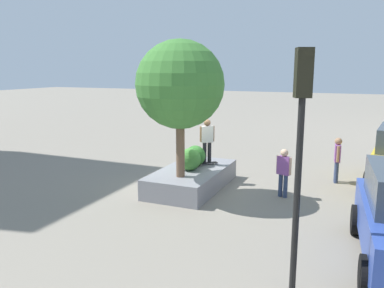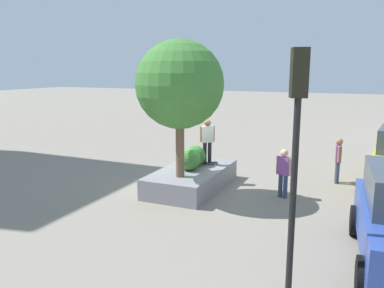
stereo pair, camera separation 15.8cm
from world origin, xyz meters
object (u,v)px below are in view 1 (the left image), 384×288
Objects in this scene: plaza_tree at (180,85)px; traffic_light_corner at (300,131)px; skateboarder at (207,138)px; skateboard at (207,163)px; planter_ledge at (192,178)px; passerby_with_bag at (284,169)px; bystander_watching at (337,157)px.

traffic_light_corner is (4.24, 4.29, -0.59)m from plaza_tree.
skateboarder is (-1.85, 0.22, -1.98)m from plaza_tree.
skateboard is 0.46× the size of skateboarder.
planter_ledge is 3.22m from passerby_with_bag.
planter_ledge is 5.40× the size of skateboard.
planter_ledge is 0.94m from skateboard.
planter_ledge is at bearing -59.79° from bystander_watching.
passerby_with_bag is at bearing -31.59° from bystander_watching.
passerby_with_bag reaches higher than planter_ledge.
skateboard is at bearing -100.94° from passerby_with_bag.
plaza_tree reaches higher than skateboard.
planter_ledge is 2.47× the size of skateboarder.
skateboard is (-1.85, 0.22, -2.93)m from plaza_tree.
bystander_watching is at bearing 113.37° from skateboard.
passerby_with_bag is 2.90m from bystander_watching.
bystander_watching is (-8.00, 0.34, -2.11)m from traffic_light_corner.
bystander_watching is (-1.91, 4.42, -0.72)m from skateboarder.
bystander_watching is at bearing 120.21° from planter_ledge.
traffic_light_corner reaches higher than bystander_watching.
traffic_light_corner is at bearing -2.47° from bystander_watching.
plaza_tree is 3.47m from skateboard.
plaza_tree is 0.97× the size of traffic_light_corner.
bystander_watching is (-1.91, 4.42, 0.23)m from skateboard.
skateboard is 0.44× the size of bystander_watching.
plaza_tree is (1.04, 0.03, 3.33)m from planter_ledge.
bystander_watching is (-2.72, 4.67, 0.63)m from planter_ledge.
planter_ledge is at bearing -17.34° from skateboarder.
plaza_tree is 4.35m from passerby_with_bag.
skateboarder is at bearing 173.27° from plaza_tree.
bystander_watching is at bearing 177.53° from traffic_light_corner.
planter_ledge is 2.47× the size of passerby_with_bag.
skateboarder is 0.95× the size of bystander_watching.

